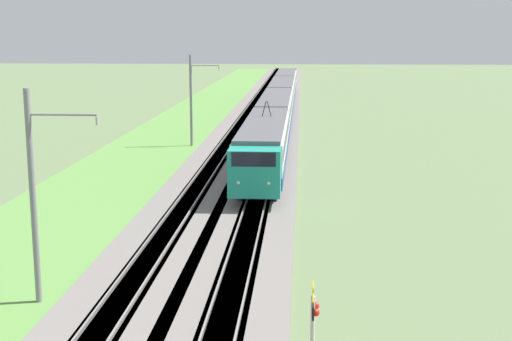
# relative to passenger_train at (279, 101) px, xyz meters

# --- Properties ---
(ballast_main) EXTENTS (240.00, 4.40, 0.30)m
(ballast_main) POSITION_rel_passenger_train_xyz_m (-10.59, 3.85, -2.11)
(ballast_main) COLOR slate
(ballast_main) RESTS_ON ground
(ballast_adjacent) EXTENTS (240.00, 4.40, 0.30)m
(ballast_adjacent) POSITION_rel_passenger_train_xyz_m (-10.59, -0.00, -2.11)
(ballast_adjacent) COLOR slate
(ballast_adjacent) RESTS_ON ground
(track_main) EXTENTS (240.00, 1.57, 0.45)m
(track_main) POSITION_rel_passenger_train_xyz_m (-10.59, 3.85, -2.10)
(track_main) COLOR #4C4238
(track_main) RESTS_ON ground
(track_adjacent) EXTENTS (240.00, 1.57, 0.45)m
(track_adjacent) POSITION_rel_passenger_train_xyz_m (-10.59, -0.00, -2.10)
(track_adjacent) COLOR #4C4238
(track_adjacent) RESTS_ON ground
(grass_verge) EXTENTS (240.00, 8.57, 0.12)m
(grass_verge) POSITION_rel_passenger_train_xyz_m (-10.59, 9.91, -2.20)
(grass_verge) COLOR #5B8E42
(grass_verge) RESTS_ON ground
(passenger_train) EXTENTS (80.48, 2.93, 4.87)m
(passenger_train) POSITION_rel_passenger_train_xyz_m (0.00, 0.00, 0.00)
(passenger_train) COLOR teal
(passenger_train) RESTS_ON ground
(crossing_signal_far) EXTENTS (0.70, 0.23, 3.40)m
(crossing_signal_far) POSITION_rel_passenger_train_xyz_m (-59.60, -2.86, -0.19)
(crossing_signal_far) COLOR beige
(crossing_signal_far) RESTS_ON ground
(catenary_mast_near) EXTENTS (0.22, 2.56, 7.78)m
(catenary_mast_near) POSITION_rel_passenger_train_xyz_m (-53.19, 6.79, 1.76)
(catenary_mast_near) COLOR slate
(catenary_mast_near) RESTS_ON ground
(catenary_mast_mid) EXTENTS (0.22, 2.56, 7.78)m
(catenary_mast_mid) POSITION_rel_passenger_train_xyz_m (-17.47, 6.79, 1.77)
(catenary_mast_mid) COLOR slate
(catenary_mast_mid) RESTS_ON ground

